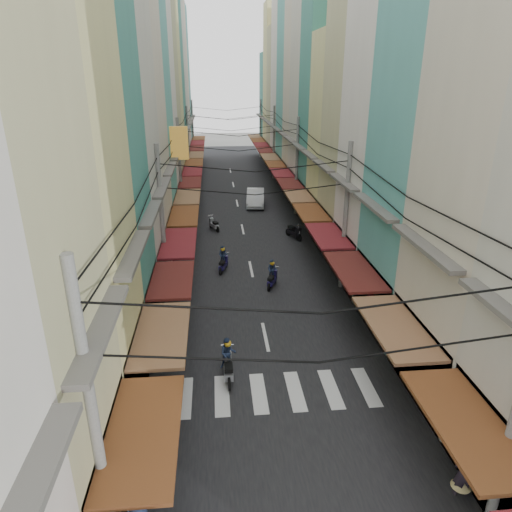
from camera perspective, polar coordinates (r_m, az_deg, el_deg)
ground at (r=23.17m, az=0.62°, el=-7.50°), size 160.00×160.00×0.00m
road at (r=41.74m, az=-2.22°, el=5.91°), size 10.00×80.00×0.02m
sidewalk_left at (r=41.91m, az=-11.17°, el=5.61°), size 3.00×80.00×0.06m
sidewalk_right at (r=42.57m, az=6.60°, el=6.12°), size 3.00×80.00×0.06m
crosswalk at (r=18.19m, az=2.64°, el=-16.61°), size 7.55×2.40×0.01m
building_row_left at (r=37.19m, az=-15.09°, el=18.59°), size 7.80×67.67×23.70m
building_row_right at (r=37.99m, az=10.56°, el=18.44°), size 7.80×68.98×22.59m
utility_poles at (r=35.53m, az=-1.91°, el=14.00°), size 10.20×66.13×8.20m
white_car at (r=42.94m, az=-0.07°, el=6.36°), size 5.48×2.63×1.87m
bicycle at (r=24.70m, az=14.38°, el=-6.30°), size 1.80×1.27×1.16m
moving_scooters at (r=26.41m, az=-0.99°, el=-2.44°), size 6.20×20.77×1.84m
parked_scooters at (r=20.43m, az=13.10°, el=-10.91°), size 13.32×15.07×1.01m
pedestrians at (r=22.63m, az=-9.85°, el=-5.74°), size 12.16×24.57×2.19m
market_umbrella at (r=21.43m, az=16.26°, el=-4.97°), size 2.15×2.15×2.27m
traffic_sign at (r=18.39m, az=20.33°, el=-8.78°), size 0.10×0.71×3.22m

